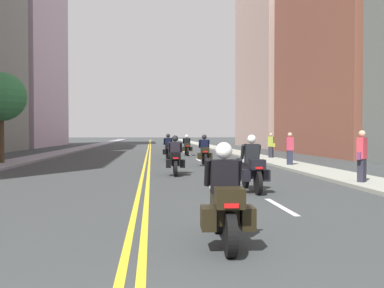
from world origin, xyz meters
TOP-DOWN VIEW (x-y plane):
  - ground_plane at (0.00, 48.00)m, footprint 264.00×264.00m
  - sidewalk_left at (-7.46, 48.00)m, footprint 2.01×144.00m
  - sidewalk_right at (7.46, 48.00)m, footprint 2.01×144.00m
  - centreline_yellow_inner at (-0.12, 48.00)m, footprint 0.12×132.00m
  - centreline_yellow_outer at (0.12, 48.00)m, footprint 0.12×132.00m
  - lane_dashes_white at (3.22, 29.00)m, footprint 0.14×56.40m
  - building_right_1 at (16.04, 32.49)m, footprint 7.20×17.48m
  - building_left_2 at (-15.91, 57.42)m, footprint 6.93×20.13m
  - building_right_2 at (17.17, 52.53)m, footprint 9.45×18.52m
  - motorcycle_0 at (1.35, 4.61)m, footprint 0.78×2.12m
  - motorcycle_1 at (3.16, 10.60)m, footprint 0.76×2.25m
  - motorcycle_2 at (1.21, 15.98)m, footprint 0.77×2.26m
  - motorcycle_3 at (3.04, 21.23)m, footprint 0.78×2.11m
  - motorcycle_4 at (1.33, 26.51)m, footprint 0.78×2.28m
  - motorcycle_5 at (2.93, 31.43)m, footprint 0.77×2.13m
  - pedestrian_0 at (7.99, 26.10)m, footprint 0.48×0.41m
  - pedestrian_1 at (7.03, 11.74)m, footprint 0.46×0.44m
  - pedestrian_2 at (7.17, 19.61)m, footprint 0.39×0.27m
  - street_tree_0 at (-7.73, 22.48)m, footprint 2.61×2.61m

SIDE VIEW (x-z plane):
  - ground_plane at x=0.00m, z-range 0.00..0.00m
  - centreline_yellow_inner at x=-0.12m, z-range 0.00..0.01m
  - centreline_yellow_outer at x=0.12m, z-range 0.00..0.01m
  - lane_dashes_white at x=3.22m, z-range 0.00..0.01m
  - sidewalk_left at x=-7.46m, z-range 0.00..0.12m
  - sidewalk_right at x=7.46m, z-range 0.00..0.12m
  - motorcycle_0 at x=1.35m, z-range -0.15..1.42m
  - motorcycle_2 at x=1.21m, z-range -0.16..1.45m
  - motorcycle_5 at x=2.93m, z-range -0.14..1.45m
  - motorcycle_4 at x=1.33m, z-range -0.18..1.50m
  - motorcycle_3 at x=3.04m, z-range -0.15..1.49m
  - motorcycle_1 at x=3.16m, z-range -0.15..1.51m
  - pedestrian_0 at x=7.99m, z-range 0.03..1.75m
  - pedestrian_2 at x=7.17m, z-range 0.03..1.76m
  - pedestrian_1 at x=7.03m, z-range 0.03..1.83m
  - street_tree_0 at x=-7.73m, z-range 1.16..6.12m
  - building_right_1 at x=16.04m, z-range 0.00..16.64m
  - building_right_2 at x=17.17m, z-range 0.00..20.91m
  - building_left_2 at x=-15.91m, z-range 0.00..30.81m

